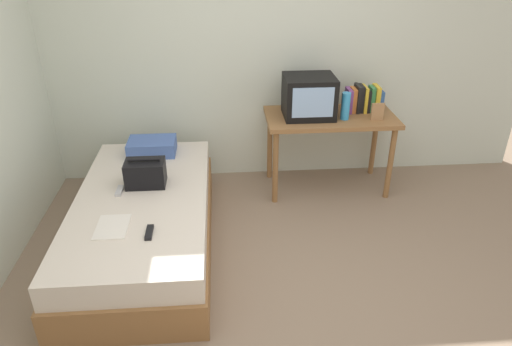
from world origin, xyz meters
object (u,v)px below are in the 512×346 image
object	(u,v)px
bed	(144,222)
book_row	(364,99)
tv	(309,97)
remote_dark	(149,232)
water_bottle	(345,106)
picture_frame	(377,112)
desk	(330,125)
handbag	(145,173)
magazine	(112,227)
pillow	(152,147)
remote_silver	(119,191)

from	to	relation	value
bed	book_row	xyz separation A→B (m)	(1.92, 0.92, 0.62)
tv	remote_dark	bearing A→B (deg)	-133.78
water_bottle	picture_frame	size ratio (longest dim) A/B	1.58
bed	desk	distance (m)	1.85
water_bottle	handbag	distance (m)	1.79
tv	magazine	distance (m)	2.01
pillow	book_row	bearing A→B (deg)	5.03
bed	handbag	world-z (taller)	handbag
picture_frame	remote_silver	world-z (taller)	picture_frame
picture_frame	remote_silver	bearing A→B (deg)	-164.02
picture_frame	magazine	world-z (taller)	picture_frame
handbag	magazine	size ratio (longest dim) A/B	1.03
pillow	handbag	bearing A→B (deg)	-87.87
bed	desk	xyz separation A→B (m)	(1.60, 0.83, 0.42)
picture_frame	magazine	size ratio (longest dim) A/B	0.52
desk	remote_silver	distance (m)	1.93
pillow	picture_frame	bearing A→B (deg)	-1.82
remote_silver	handbag	bearing A→B (deg)	27.67
book_row	tv	bearing A→B (deg)	-170.56
book_row	picture_frame	distance (m)	0.24
book_row	remote_dark	distance (m)	2.31
tv	remote_silver	distance (m)	1.79
picture_frame	handbag	xyz separation A→B (m)	(-1.95, -0.51, -0.25)
bed	picture_frame	xyz separation A→B (m)	(1.97, 0.69, 0.58)
bed	remote_dark	xyz separation A→B (m)	(0.12, -0.49, 0.24)
desk	pillow	world-z (taller)	desk
handbag	magazine	distance (m)	0.60
pillow	remote_silver	bearing A→B (deg)	-104.04
picture_frame	tv	bearing A→B (deg)	166.09
picture_frame	pillow	size ratio (longest dim) A/B	0.37
pillow	handbag	world-z (taller)	handbag
remote_silver	book_row	bearing A→B (deg)	22.06
water_bottle	handbag	xyz separation A→B (m)	(-1.68, -0.56, -0.30)
pillow	remote_silver	size ratio (longest dim) A/B	2.86
water_bottle	picture_frame	distance (m)	0.28
tv	pillow	bearing A→B (deg)	-176.64
water_bottle	picture_frame	bearing A→B (deg)	-8.95
bed	handbag	bearing A→B (deg)	83.26
desk	remote_silver	bearing A→B (deg)	-156.86
desk	book_row	world-z (taller)	book_row
book_row	pillow	bearing A→B (deg)	-174.97
tv	water_bottle	distance (m)	0.33
book_row	handbag	distance (m)	2.06
magazine	remote_silver	bearing A→B (deg)	94.31
pillow	desk	bearing A→B (deg)	2.84
handbag	water_bottle	bearing A→B (deg)	18.38
book_row	remote_dark	size ratio (longest dim) A/B	2.11
picture_frame	handbag	bearing A→B (deg)	-165.26
pillow	remote_dark	world-z (taller)	pillow
pillow	remote_dark	distance (m)	1.25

